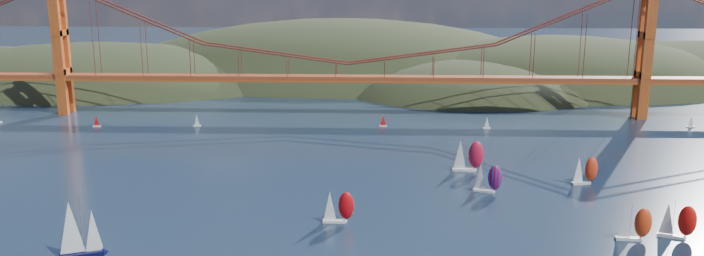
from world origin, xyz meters
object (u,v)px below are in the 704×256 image
(racer_rwb, at_px, (487,178))
(racer_5, at_px, (468,155))
(racer_2, at_px, (677,220))
(sloop_navy, at_px, (77,230))
(racer_0, at_px, (338,206))
(racer_1, at_px, (634,223))
(racer_3, at_px, (585,170))

(racer_rwb, bearing_deg, racer_5, 116.31)
(racer_2, height_order, racer_rwb, racer_2)
(racer_5, bearing_deg, sloop_navy, -137.71)
(sloop_navy, height_order, racer_0, sloop_navy)
(racer_1, distance_m, racer_3, 41.55)
(racer_0, xyz_separation_m, racer_1, (67.96, -8.46, -0.01))
(racer_1, relative_size, racer_rwb, 0.99)
(sloop_navy, distance_m, racer_0, 58.87)
(racer_5, xyz_separation_m, racer_rwb, (2.88, -20.03, -0.84))
(racer_5, bearing_deg, racer_3, -13.86)
(racer_2, xyz_separation_m, racer_5, (-41.35, 51.27, 0.72))
(racer_1, bearing_deg, racer_0, 176.82)
(racer_1, distance_m, racer_5, 61.41)
(racer_0, relative_size, racer_1, 1.00)
(sloop_navy, xyz_separation_m, racer_5, (91.29, 67.24, -1.22))
(sloop_navy, xyz_separation_m, racer_rwb, (94.17, 47.21, -2.05))
(sloop_navy, xyz_separation_m, racer_3, (123.23, 55.75, -2.08))
(racer_3, height_order, racer_5, racer_5)
(racer_rwb, bearing_deg, sloop_navy, -135.25)
(racer_3, relative_size, racer_rwb, 0.99)
(racer_2, distance_m, racer_5, 65.87)
(racer_1, bearing_deg, sloop_navy, -169.45)
(sloop_navy, bearing_deg, racer_2, -15.61)
(sloop_navy, height_order, racer_3, sloop_navy)
(racer_rwb, bearing_deg, racer_3, 34.51)
(racer_0, relative_size, racer_rwb, 0.99)
(racer_0, bearing_deg, racer_5, 48.69)
(racer_0, xyz_separation_m, racer_rwb, (39.89, 24.54, 0.04))
(sloop_navy, xyz_separation_m, racer_0, (54.28, 22.67, -2.10))
(sloop_navy, xyz_separation_m, racer_2, (132.64, 15.98, -1.94))
(racer_1, height_order, racer_3, racer_3)
(racer_0, bearing_deg, sloop_navy, -158.95)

